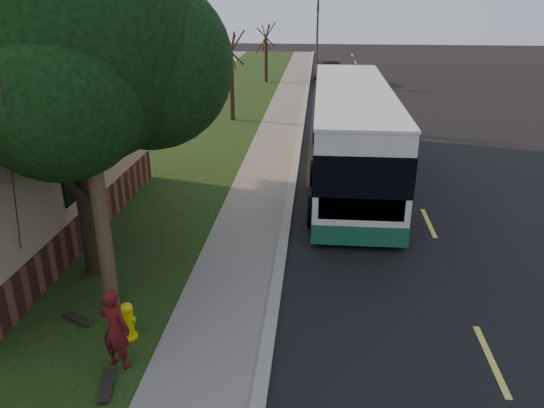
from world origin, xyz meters
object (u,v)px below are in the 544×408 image
Objects in this scene: distant_car at (330,71)px; bare_tree_near at (231,78)px; bare_tree_far at (266,54)px; utility_pole at (83,82)px; skateboard_spare at (78,319)px; traffic_signal at (317,32)px; transit_bus at (351,131)px; fire_hydrant at (128,321)px; skateboard_main at (107,385)px; leafy_tree at (72,41)px; skateboarder at (115,328)px.

bare_tree_near is at bearing -117.48° from distant_car.
bare_tree_near is at bearing -92.39° from bare_tree_far.
distant_car is at bearing 80.69° from utility_pole.
traffic_signal is at bearing 82.73° from skateboard_spare.
bare_tree_far is at bearing 103.66° from transit_bus.
fire_hydrant is at bearing -87.14° from bare_tree_near.
traffic_signal is 0.48× the size of transit_bus.
leafy_tree is at bearing 112.56° from skateboard_main.
transit_bus is 2.29× the size of distant_car.
bare_tree_near reaches higher than skateboarder.
bare_tree_near reaches higher than bare_tree_far.
transit_bus is (5.42, -8.22, -0.48)m from bare_tree_near.
bare_tree_near is at bearing 90.66° from utility_pole.
bare_tree_far is at bearing 88.48° from skateboard_spare.
bare_tree_far is 4.65m from distant_car.
leafy_tree reaches higher than fire_hydrant.
distant_car is (4.00, 31.08, 0.03)m from skateboarder.
bare_tree_near reaches higher than fire_hydrant.
transit_bus is (4.92, -20.22, -0.34)m from bare_tree_far.
traffic_signal is at bearing 99.76° from distant_car.
traffic_signal is (3.81, 33.01, -1.47)m from utility_pole.
skateboard_main is (1.67, -4.02, -5.04)m from leafy_tree.
skateboarder is at bearing -89.07° from bare_tree_far.
leafy_tree reaches higher than skateboarder.
distant_car reaches higher than skateboard_main.
leafy_tree is at bearing 99.81° from skateboard_spare.
skateboarder is at bearing -112.69° from transit_bus.
bare_tree_far is 4.92× the size of skateboard_main.
bare_tree_far is at bearing 90.91° from skateboard_main.
skateboard_spare is at bearing -90.93° from bare_tree_near.
transit_bus reaches higher than fire_hydrant.
utility_pole is 10.64m from transit_bus.
utility_pole is 1.65× the size of traffic_signal.
transit_bus is 11.07m from skateboard_spare.
skateboarder reaches higher than skateboard_main.
skateboarder is 2.02× the size of skateboard_spare.
leafy_tree is 10.01m from transit_bus.
traffic_signal is at bearing 93.35° from transit_bus.
fire_hydrant is at bearing -59.33° from leafy_tree.
fire_hydrant is 0.06× the size of transit_bus.
bare_tree_near is (0.67, 15.35, -3.02)m from leafy_tree.
fire_hydrant reaches higher than skateboard_spare.
bare_tree_near is 17.70m from skateboard_spare.
leafy_tree reaches higher than bare_tree_near.
skateboard_spare is 30.35m from distant_car.
bare_tree_near reaches higher than transit_bus.
fire_hydrant is 34.25m from traffic_signal.
distant_car is (4.10, 30.30, 0.43)m from fire_hydrant.
leafy_tree is at bearing -130.49° from transit_bus.
fire_hydrant is at bearing -103.06° from distant_car.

